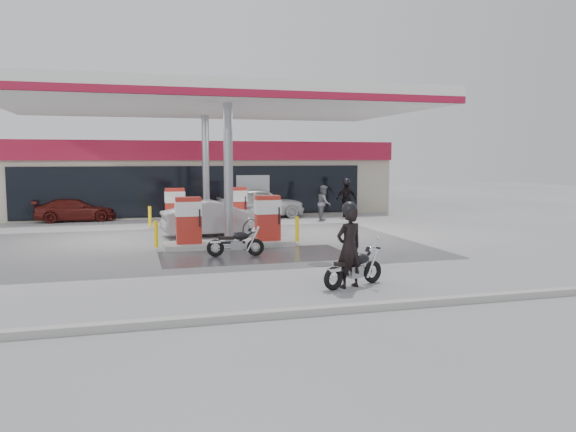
% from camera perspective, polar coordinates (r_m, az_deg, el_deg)
% --- Properties ---
extents(ground, '(90.00, 90.00, 0.00)m').
position_cam_1_polar(ground, '(17.94, -4.91, -4.09)').
color(ground, gray).
rests_on(ground, ground).
extents(wet_patch, '(6.00, 3.00, 0.00)m').
position_cam_1_polar(wet_patch, '(18.04, -3.35, -4.02)').
color(wet_patch, '#4C4C4F').
rests_on(wet_patch, ground).
extents(drain_cover, '(0.70, 0.70, 0.01)m').
position_cam_1_polar(drain_cover, '(16.54, 3.25, -4.92)').
color(drain_cover, '#38383A').
rests_on(drain_cover, ground).
extents(kerb, '(28.00, 0.25, 0.15)m').
position_cam_1_polar(kerb, '(11.29, 1.87, -9.68)').
color(kerb, gray).
rests_on(kerb, ground).
extents(store_building, '(22.00, 8.22, 4.00)m').
position_cam_1_polar(store_building, '(33.48, -10.08, 3.93)').
color(store_building, '#B3AB96').
rests_on(store_building, ground).
extents(canopy, '(16.00, 10.02, 5.51)m').
position_cam_1_polar(canopy, '(22.71, -7.45, 11.32)').
color(canopy, silver).
rests_on(canopy, ground).
extents(pump_island_near, '(5.14, 1.30, 1.78)m').
position_cam_1_polar(pump_island_near, '(19.79, -6.02, -1.09)').
color(pump_island_near, '#9E9E99').
rests_on(pump_island_near, ground).
extents(pump_island_far, '(5.14, 1.30, 1.78)m').
position_cam_1_polar(pump_island_far, '(25.69, -8.29, 0.49)').
color(pump_island_far, '#9E9E99').
rests_on(pump_island_far, ground).
extents(main_motorcycle, '(1.79, 0.91, 0.96)m').
position_cam_1_polar(main_motorcycle, '(13.77, 6.77, -5.37)').
color(main_motorcycle, black).
rests_on(main_motorcycle, ground).
extents(biker_main, '(0.82, 0.66, 1.95)m').
position_cam_1_polar(biker_main, '(13.54, 6.23, -3.19)').
color(biker_main, black).
rests_on(biker_main, ground).
extents(parked_motorcycle, '(1.83, 0.70, 0.94)m').
position_cam_1_polar(parked_motorcycle, '(17.90, -5.26, -2.77)').
color(parked_motorcycle, black).
rests_on(parked_motorcycle, ground).
extents(sedan_white, '(4.63, 1.93, 1.57)m').
position_cam_1_polar(sedan_white, '(29.39, -2.84, 1.36)').
color(sedan_white, silver).
rests_on(sedan_white, ground).
extents(attendant, '(0.94, 1.04, 1.76)m').
position_cam_1_polar(attendant, '(28.04, 3.69, 1.33)').
color(attendant, '#5E5E63').
rests_on(attendant, ground).
extents(hatchback_silver, '(4.44, 1.91, 1.42)m').
position_cam_1_polar(hatchback_silver, '(22.64, -7.27, -0.22)').
color(hatchback_silver, gray).
rests_on(hatchback_silver, ground).
extents(parked_car_left, '(3.92, 1.75, 1.12)m').
position_cam_1_polar(parked_car_left, '(29.59, -20.80, 0.58)').
color(parked_car_left, '#521511').
rests_on(parked_car_left, ground).
extents(biker_walking, '(1.15, 0.53, 1.92)m').
position_cam_1_polar(biker_walking, '(29.74, 5.95, 1.73)').
color(biker_walking, black).
rests_on(biker_walking, ground).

